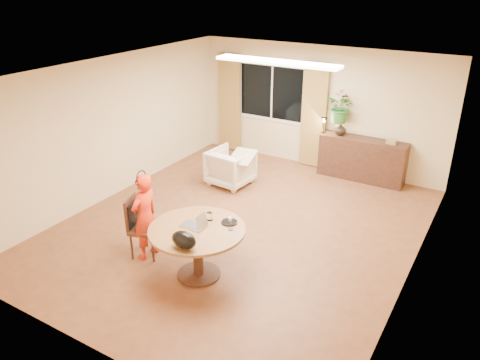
# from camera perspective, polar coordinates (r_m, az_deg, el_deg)

# --- Properties ---
(floor) EXTENTS (6.50, 6.50, 0.00)m
(floor) POSITION_cam_1_polar(r_m,az_deg,el_deg) (7.93, 0.01, -5.76)
(floor) COLOR brown
(floor) RESTS_ON ground
(ceiling) EXTENTS (6.50, 6.50, 0.00)m
(ceiling) POSITION_cam_1_polar(r_m,az_deg,el_deg) (7.01, 0.01, 13.01)
(ceiling) COLOR white
(ceiling) RESTS_ON wall_back
(wall_back) EXTENTS (5.50, 0.00, 5.50)m
(wall_back) POSITION_cam_1_polar(r_m,az_deg,el_deg) (10.16, 9.53, 8.66)
(wall_back) COLOR beige
(wall_back) RESTS_ON floor
(wall_left) EXTENTS (0.00, 6.50, 6.50)m
(wall_left) POSITION_cam_1_polar(r_m,az_deg,el_deg) (9.01, -15.28, 6.15)
(wall_left) COLOR beige
(wall_left) RESTS_ON floor
(wall_right) EXTENTS (0.00, 6.50, 6.50)m
(wall_right) POSITION_cam_1_polar(r_m,az_deg,el_deg) (6.52, 21.26, -1.61)
(wall_right) COLOR beige
(wall_right) RESTS_ON floor
(window) EXTENTS (1.70, 0.03, 1.30)m
(window) POSITION_cam_1_polar(r_m,az_deg,el_deg) (10.53, 3.93, 10.60)
(window) COLOR white
(window) RESTS_ON wall_back
(curtain_left) EXTENTS (0.55, 0.08, 2.25)m
(curtain_left) POSITION_cam_1_polar(r_m,az_deg,el_deg) (11.05, -1.22, 9.40)
(curtain_left) COLOR brown
(curtain_left) RESTS_ON wall_back
(curtain_right) EXTENTS (0.55, 0.08, 2.25)m
(curtain_right) POSITION_cam_1_polar(r_m,az_deg,el_deg) (10.14, 9.00, 7.75)
(curtain_right) COLOR brown
(curtain_right) RESTS_ON wall_back
(ceiling_panel) EXTENTS (2.20, 0.35, 0.05)m
(ceiling_panel) POSITION_cam_1_polar(r_m,az_deg,el_deg) (8.05, 4.52, 14.14)
(ceiling_panel) COLOR white
(ceiling_panel) RESTS_ON ceiling
(dining_table) EXTENTS (1.33, 1.33, 0.76)m
(dining_table) POSITION_cam_1_polar(r_m,az_deg,el_deg) (6.48, -5.22, -7.14)
(dining_table) COLOR brown
(dining_table) RESTS_ON floor
(dining_chair) EXTENTS (0.56, 0.54, 0.94)m
(dining_chair) POSITION_cam_1_polar(r_m,az_deg,el_deg) (7.12, -11.50, -5.69)
(dining_chair) COLOR black
(dining_chair) RESTS_ON floor
(child) EXTENTS (0.50, 0.34, 1.34)m
(child) POSITION_cam_1_polar(r_m,az_deg,el_deg) (6.99, -11.52, -4.39)
(child) COLOR #B3180D
(child) RESTS_ON floor
(laptop) EXTENTS (0.34, 0.23, 0.22)m
(laptop) POSITION_cam_1_polar(r_m,az_deg,el_deg) (6.41, -5.79, -4.75)
(laptop) COLOR #B7B7BC
(laptop) RESTS_ON dining_table
(tumbler) EXTENTS (0.10, 0.10, 0.12)m
(tumbler) POSITION_cam_1_polar(r_m,az_deg,el_deg) (6.56, -3.72, -4.45)
(tumbler) COLOR white
(tumbler) RESTS_ON dining_table
(wine_glass) EXTENTS (0.08, 0.08, 0.20)m
(wine_glass) POSITION_cam_1_polar(r_m,az_deg,el_deg) (6.30, -1.18, -5.31)
(wine_glass) COLOR white
(wine_glass) RESTS_ON dining_table
(pot_lid) EXTENTS (0.26, 0.26, 0.04)m
(pot_lid) POSITION_cam_1_polar(r_m,az_deg,el_deg) (6.50, -1.31, -5.10)
(pot_lid) COLOR white
(pot_lid) RESTS_ON dining_table
(handbag) EXTENTS (0.38, 0.25, 0.23)m
(handbag) POSITION_cam_1_polar(r_m,az_deg,el_deg) (5.94, -6.86, -7.27)
(handbag) COLOR black
(handbag) RESTS_ON dining_table
(armchair) EXTENTS (0.85, 0.87, 0.73)m
(armchair) POSITION_cam_1_polar(r_m,az_deg,el_deg) (9.35, -1.14, 1.57)
(armchair) COLOR beige
(armchair) RESTS_ON floor
(throw) EXTENTS (0.51, 0.60, 0.03)m
(throw) POSITION_cam_1_polar(r_m,az_deg,el_deg) (9.03, 0.29, 3.32)
(throw) COLOR beige
(throw) RESTS_ON armchair
(sideboard) EXTENTS (1.74, 0.43, 0.87)m
(sideboard) POSITION_cam_1_polar(r_m,az_deg,el_deg) (9.88, 14.63, 2.47)
(sideboard) COLOR black
(sideboard) RESTS_ON floor
(vase) EXTENTS (0.29, 0.29, 0.25)m
(vase) POSITION_cam_1_polar(r_m,az_deg,el_deg) (9.84, 12.15, 6.09)
(vase) COLOR black
(vase) RESTS_ON sideboard
(bouquet) EXTENTS (0.71, 0.65, 0.66)m
(bouquet) POSITION_cam_1_polar(r_m,az_deg,el_deg) (9.72, 12.27, 8.66)
(bouquet) COLOR #2C6E29
(bouquet) RESTS_ON vase
(book_stack) EXTENTS (0.20, 0.16, 0.08)m
(book_stack) POSITION_cam_1_polar(r_m,az_deg,el_deg) (9.61, 17.99, 4.47)
(book_stack) COLOR #96764C
(book_stack) RESTS_ON sideboard
(desk_lamp) EXTENTS (0.17, 0.17, 0.35)m
(desk_lamp) POSITION_cam_1_polar(r_m,az_deg,el_deg) (9.88, 10.20, 6.64)
(desk_lamp) COLOR black
(desk_lamp) RESTS_ON sideboard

